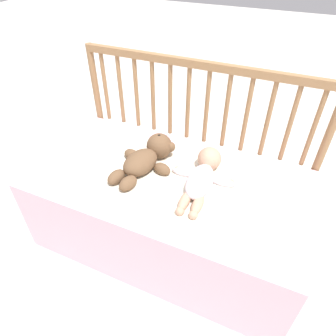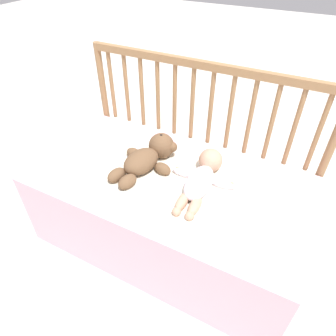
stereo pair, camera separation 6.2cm
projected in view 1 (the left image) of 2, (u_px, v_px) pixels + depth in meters
ground_plane at (168, 237)px, 1.62m from camera, size 12.00×12.00×0.00m
crib_mattress at (168, 210)px, 1.49m from camera, size 1.25×0.66×0.42m
crib_rail at (197, 110)px, 1.50m from camera, size 1.25×0.04×0.84m
blanket at (171, 179)px, 1.34m from camera, size 0.78×0.51×0.01m
teddy_bear at (147, 157)px, 1.39m from camera, size 0.27×0.38×0.13m
baby at (202, 176)px, 1.30m from camera, size 0.30×0.40×0.11m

